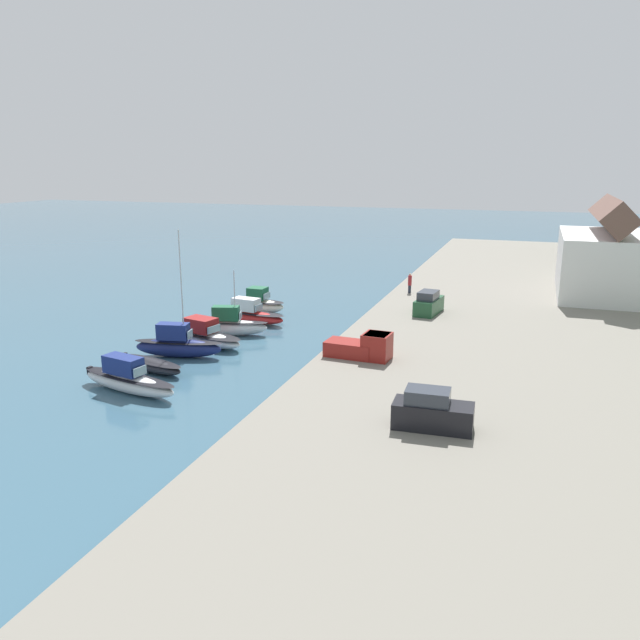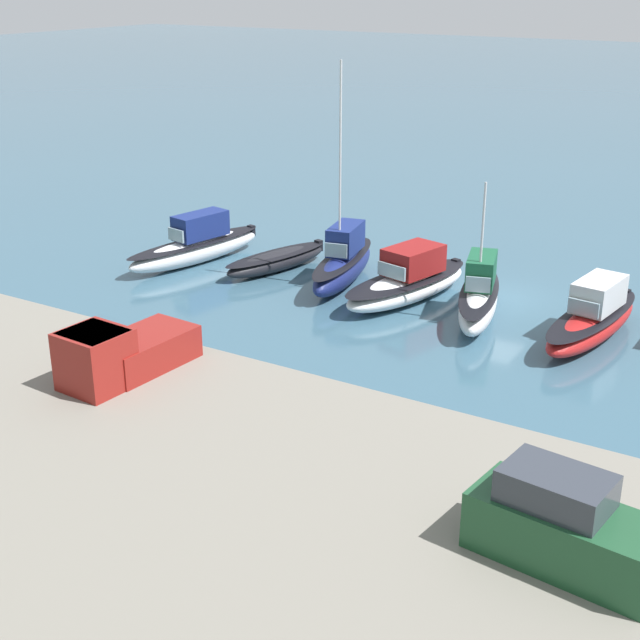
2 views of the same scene
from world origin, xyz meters
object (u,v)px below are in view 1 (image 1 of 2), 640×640
at_px(parked_car_0, 432,412).
at_px(moored_boat_0, 260,303).
at_px(parked_car_1, 429,304).
at_px(moored_boat_3, 204,336).
at_px(moored_boat_6, 128,379).
at_px(pickup_truck_0, 364,347).
at_px(moored_boat_1, 249,314).
at_px(person_on_quay, 410,283).
at_px(moored_boat_2, 229,325).
at_px(moored_boat_5, 151,365).
at_px(moored_boat_4, 178,345).

bearing_deg(parked_car_0, moored_boat_0, -142.75).
bearing_deg(parked_car_1, moored_boat_3, -137.87).
distance_m(moored_boat_6, pickup_truck_0, 16.51).
height_order(moored_boat_1, pickup_truck_0, pickup_truck_0).
bearing_deg(parked_car_1, parked_car_0, -73.27).
height_order(moored_boat_6, person_on_quay, person_on_quay).
height_order(parked_car_0, parked_car_1, same).
bearing_deg(parked_car_1, moored_boat_2, -145.87).
height_order(moored_boat_0, moored_boat_5, moored_boat_0).
xyz_separation_m(moored_boat_4, parked_car_1, (-15.48, 17.32, 1.28)).
xyz_separation_m(parked_car_1, pickup_truck_0, (15.05, -2.15, -0.10)).
distance_m(moored_boat_1, pickup_truck_0, 18.44).
bearing_deg(moored_boat_1, moored_boat_2, 10.90).
bearing_deg(moored_boat_4, moored_boat_5, -11.96).
height_order(moored_boat_6, parked_car_0, parked_car_0).
height_order(moored_boat_2, pickup_truck_0, moored_boat_2).
xyz_separation_m(moored_boat_2, parked_car_1, (-8.42, 16.36, 1.32)).
xyz_separation_m(moored_boat_4, pickup_truck_0, (-0.43, 15.18, 1.18)).
bearing_deg(moored_boat_2, moored_boat_4, -24.21).
bearing_deg(moored_boat_1, moored_boat_6, 8.12).
distance_m(moored_boat_1, moored_boat_6, 19.61).
bearing_deg(moored_boat_4, parked_car_1, 120.23).
bearing_deg(moored_boat_3, parked_car_1, 138.81).
xyz_separation_m(moored_boat_0, moored_boat_1, (4.24, 0.79, -0.09)).
bearing_deg(moored_boat_0, moored_boat_1, 12.00).
distance_m(moored_boat_4, moored_boat_5, 3.79).
height_order(moored_boat_0, moored_boat_2, moored_boat_2).
relative_size(moored_boat_0, moored_boat_1, 0.70).
distance_m(moored_boat_2, person_on_quay, 21.42).
distance_m(moored_boat_0, moored_boat_6, 23.87).
relative_size(moored_boat_6, parked_car_1, 1.91).
xyz_separation_m(moored_boat_1, moored_boat_2, (4.67, 0.30, 0.12)).
distance_m(moored_boat_3, moored_boat_5, 7.30).
relative_size(moored_boat_3, moored_boat_5, 1.25).
distance_m(moored_boat_4, pickup_truck_0, 15.23).
relative_size(moored_boat_2, parked_car_0, 1.63).
relative_size(moored_boat_0, parked_car_1, 1.22).
bearing_deg(moored_boat_0, moored_boat_5, 1.70).
xyz_separation_m(moored_boat_6, pickup_truck_0, (-8.31, 14.21, 1.32)).
xyz_separation_m(moored_boat_4, parked_car_0, (10.23, 21.78, 1.28)).
relative_size(moored_boat_6, parked_car_0, 1.95).
bearing_deg(parked_car_0, moored_boat_6, -99.10).
xyz_separation_m(moored_boat_3, pickup_truck_0, (3.09, 14.79, 1.36)).
height_order(moored_boat_1, moored_boat_6, moored_boat_6).
bearing_deg(moored_boat_3, moored_boat_6, 16.51).
xyz_separation_m(moored_boat_2, moored_boat_3, (3.55, -0.58, -0.13)).
bearing_deg(moored_boat_0, moored_boat_3, 3.76).
distance_m(moored_boat_4, moored_boat_6, 7.93).
relative_size(moored_boat_6, person_on_quay, 3.91).
relative_size(moored_boat_1, pickup_truck_0, 1.59).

